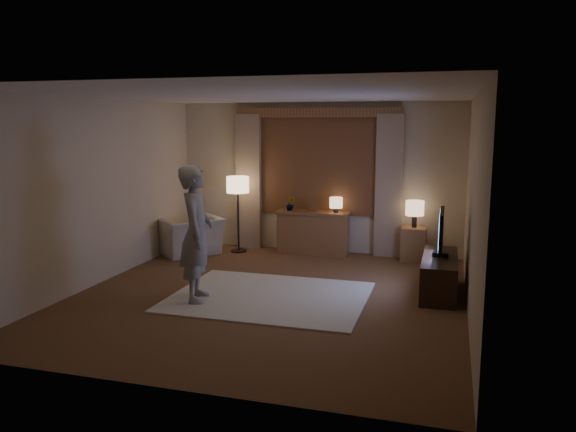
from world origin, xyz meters
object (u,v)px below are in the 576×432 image
at_px(sideboard, 313,234).
at_px(armchair, 190,236).
at_px(tv_stand, 439,275).
at_px(side_table, 413,244).
at_px(person, 196,233).

xyz_separation_m(sideboard, armchair, (-2.03, -0.66, -0.03)).
height_order(sideboard, tv_stand, sideboard).
xyz_separation_m(armchair, tv_stand, (4.20, -1.11, -0.07)).
bearing_deg(side_table, person, -130.63).
relative_size(armchair, side_table, 1.76).
bearing_deg(tv_stand, side_table, 104.76).
distance_m(sideboard, side_table, 1.72).
xyz_separation_m(sideboard, person, (-0.79, -2.97, 0.53)).
bearing_deg(person, sideboard, -31.63).
relative_size(armchair, person, 0.57).
height_order(sideboard, person, person).
height_order(side_table, tv_stand, side_table).
relative_size(side_table, tv_stand, 0.40).
distance_m(tv_stand, person, 3.25).
height_order(tv_stand, person, person).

